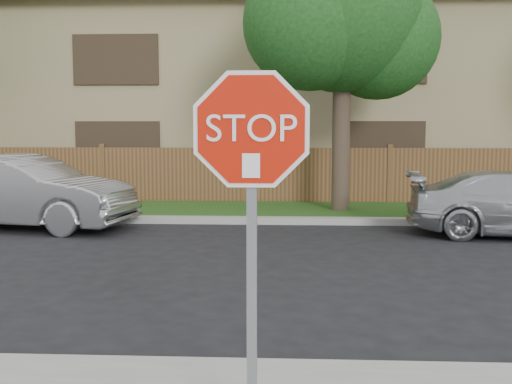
{
  "coord_description": "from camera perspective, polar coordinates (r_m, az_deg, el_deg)",
  "views": [
    {
      "loc": [
        1.13,
        -5.18,
        2.16
      ],
      "look_at": [
        0.92,
        -0.9,
        1.7
      ],
      "focal_mm": 42.0,
      "sensor_mm": 36.0,
      "label": 1
    }
  ],
  "objects": [
    {
      "name": "apartment_building",
      "position": [
        22.25,
        -0.11,
        9.7
      ],
      "size": [
        35.2,
        9.2,
        7.2
      ],
      "color": "#9B8C60",
      "rests_on": "ground"
    },
    {
      "name": "sedan_left",
      "position": [
        13.73,
        -21.39,
        0.0
      ],
      "size": [
        5.0,
        2.47,
        1.58
      ],
      "primitive_type": "imported",
      "rotation": [
        0.0,
        0.0,
        1.4
      ],
      "color": "#9C9DA0",
      "rests_on": "ground"
    },
    {
      "name": "tree_mid",
      "position": [
        15.05,
        8.4,
        16.49
      ],
      "size": [
        4.8,
        3.9,
        7.35
      ],
      "color": "#382B21",
      "rests_on": "ground"
    },
    {
      "name": "fence",
      "position": [
        16.67,
        -1.09,
        1.49
      ],
      "size": [
        70.0,
        0.12,
        1.6
      ],
      "primitive_type": "cube",
      "color": "#54301D",
      "rests_on": "ground"
    },
    {
      "name": "stop_sign",
      "position": [
        3.72,
        -0.44,
        1.02
      ],
      "size": [
        1.01,
        0.13,
        2.55
      ],
      "color": "gray",
      "rests_on": "sidewalk_near"
    },
    {
      "name": "grass_strip",
      "position": [
        15.16,
        -1.49,
        -1.8
      ],
      "size": [
        70.0,
        3.0,
        0.12
      ],
      "primitive_type": "cube",
      "color": "#1E4714",
      "rests_on": "ground"
    },
    {
      "name": "far_curb",
      "position": [
        13.53,
        -2.02,
        -2.7
      ],
      "size": [
        70.0,
        0.3,
        0.15
      ],
      "primitive_type": "cube",
      "color": "gray",
      "rests_on": "ground"
    },
    {
      "name": "ground",
      "position": [
        5.72,
        -9.14,
        -16.12
      ],
      "size": [
        90.0,
        90.0,
        0.0
      ],
      "primitive_type": "plane",
      "color": "black",
      "rests_on": "ground"
    }
  ]
}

